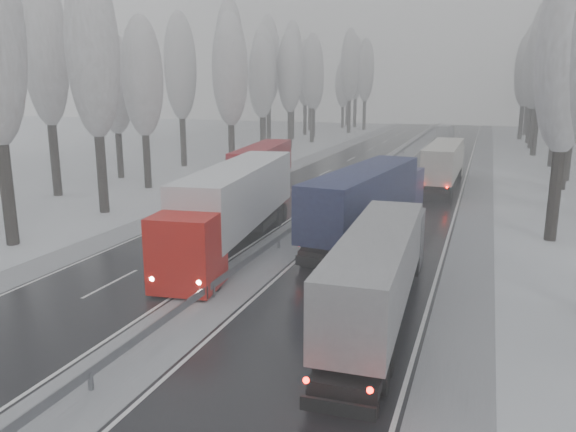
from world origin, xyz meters
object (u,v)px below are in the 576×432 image
Objects in this scene: truck_grey_tarp at (381,264)px; truck_cream_box at (445,161)px; box_truck_distant at (445,133)px; truck_red_red at (259,167)px; truck_blue_box at (370,197)px; truck_red_white at (234,202)px.

truck_cream_box is (0.06, 31.03, 0.18)m from truck_grey_tarp.
truck_red_red reaches higher than box_truck_distant.
truck_blue_box is 0.94× the size of truck_red_white.
truck_blue_box reaches higher than truck_red_red.
box_truck_distant is at bearing 97.40° from truck_blue_box.
box_truck_distant is at bearing 94.99° from truck_cream_box.
truck_blue_box is 15.63m from truck_red_red.
box_truck_distant is 0.39× the size of truck_red_white.
truck_red_red is (-10.99, -55.09, 1.02)m from box_truck_distant.
truck_red_red is (-4.87, 15.53, -0.34)m from truck_red_white.
truck_blue_box is at bearing 29.41° from truck_red_white.
truck_grey_tarp is 77.40m from box_truck_distant.
truck_cream_box is at bearing 88.67° from truck_blue_box.
truck_red_white is (-6.12, -70.62, 1.36)m from box_truck_distant.
truck_grey_tarp is at bearing -65.23° from truck_red_red.
truck_grey_tarp is 11.96m from truck_blue_box.
truck_red_red is (-14.31, -8.79, -0.02)m from truck_cream_box.
truck_cream_box is 46.43m from box_truck_distant.
truck_grey_tarp is 31.03m from truck_cream_box.
truck_blue_box is at bearing -50.63° from truck_red_red.
truck_cream_box is at bearing 87.67° from truck_grey_tarp.
truck_red_red is at bearing -97.28° from box_truck_distant.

